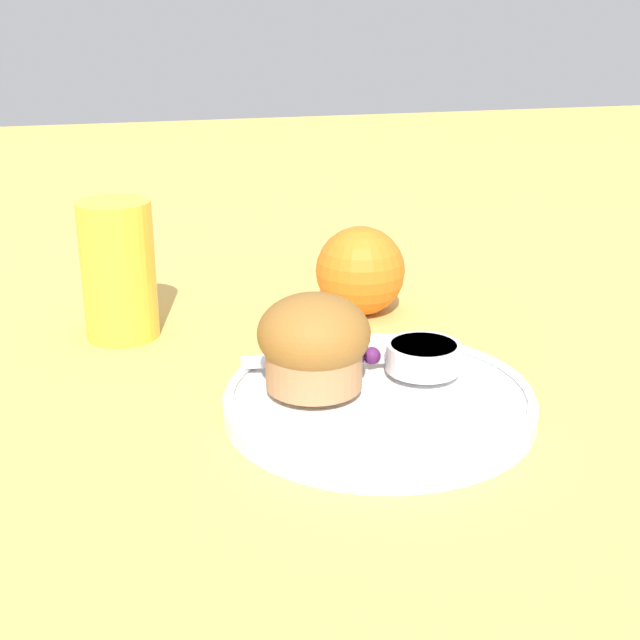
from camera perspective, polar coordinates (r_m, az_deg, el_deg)
name	(u,v)px	position (r m, az deg, el deg)	size (l,w,h in m)	color
ground_plane	(391,398)	(0.65, 4.59, -4.98)	(3.00, 3.00, 0.00)	tan
plate	(379,401)	(0.62, 3.81, -5.18)	(0.22, 0.22, 0.02)	white
muffin	(314,343)	(0.61, -0.39, -1.48)	(0.08, 0.08, 0.07)	#9E7047
cream_ramekin	(424,356)	(0.64, 6.67, -2.30)	(0.05, 0.05, 0.02)	silver
berry_pair	(364,356)	(0.65, 2.82, -2.34)	(0.03, 0.01, 0.01)	#4C194C
butter_knife	(352,358)	(0.66, 2.08, -2.48)	(0.17, 0.04, 0.00)	silver
orange_fruit	(360,271)	(0.80, 2.59, 3.16)	(0.08, 0.08, 0.08)	orange
juice_glass	(118,270)	(0.76, -12.77, 3.13)	(0.06, 0.06, 0.12)	gold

